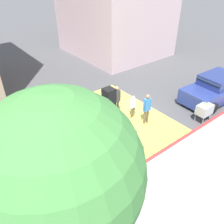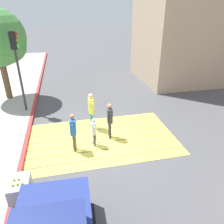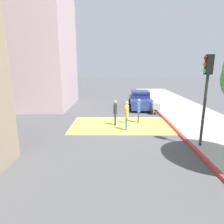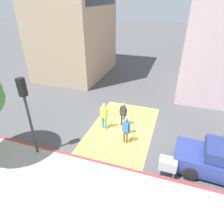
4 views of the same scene
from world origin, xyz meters
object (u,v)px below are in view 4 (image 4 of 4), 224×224
Objects in this scene: tennis_ball_cart at (168,164)px; pedestrian_adult_lead at (123,113)px; pedestrian_child_with_racket at (127,124)px; pedestrian_adult_trailing at (126,129)px; traffic_light_corner at (26,103)px; pedestrian_adult_side at (104,114)px; car_parked_near_curb at (224,162)px.

tennis_ball_cart is 4.46m from pedestrian_adult_lead.
pedestrian_adult_trailing is at bearing -169.93° from pedestrian_child_with_racket.
pedestrian_adult_side is at bearing -37.67° from traffic_light_corner.
pedestrian_adult_side is (3.27, -2.53, -2.01)m from traffic_light_corner.
pedestrian_adult_lead is 0.93× the size of pedestrian_adult_side.
pedestrian_adult_lead is 1.20m from pedestrian_adult_side.
traffic_light_corner is at bearing 119.50° from pedestrian_adult_trailing.
car_parked_near_curb is 5.95m from pedestrian_adult_lead.
pedestrian_child_with_racket is at bearing 10.07° from pedestrian_adult_trailing.
pedestrian_adult_lead reaches higher than tennis_ball_cart.
car_parked_near_curb is 5.24m from pedestrian_child_with_racket.
car_parked_near_curb is 2.58m from tennis_ball_cart.
car_parked_near_curb is 2.66× the size of pedestrian_adult_lead.
pedestrian_adult_trailing reaches higher than tennis_ball_cart.
pedestrian_child_with_racket is at bearing -51.53° from traffic_light_corner.
pedestrian_adult_lead is at bearing 66.65° from car_parked_near_curb.
pedestrian_adult_lead is 1.29× the size of pedestrian_child_with_racket.
traffic_light_corner is at bearing 138.07° from pedestrian_adult_lead.
pedestrian_adult_lead is at bearing 21.17° from pedestrian_adult_trailing.
pedestrian_adult_side is (-0.66, 1.00, 0.07)m from pedestrian_adult_lead.
pedestrian_adult_lead is at bearing 31.70° from pedestrian_child_with_racket.
traffic_light_corner is 2.58× the size of pedestrian_adult_lead.
traffic_light_corner is at bearing 95.90° from tennis_ball_cart.
pedestrian_adult_trailing is 1.29× the size of pedestrian_child_with_racket.
traffic_light_corner is 2.58× the size of pedestrian_adult_trailing.
pedestrian_adult_trailing is 0.88m from pedestrian_child_with_racket.
car_parked_near_curb reaches higher than pedestrian_child_with_racket.
traffic_light_corner reaches higher than car_parked_near_curb.
pedestrian_adult_lead is 0.92m from pedestrian_child_with_racket.
pedestrian_adult_trailing is (2.35, -4.15, -2.08)m from traffic_light_corner.
car_parked_near_curb is 9.41m from traffic_light_corner.
pedestrian_adult_side is at bearing 75.29° from car_parked_near_curb.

